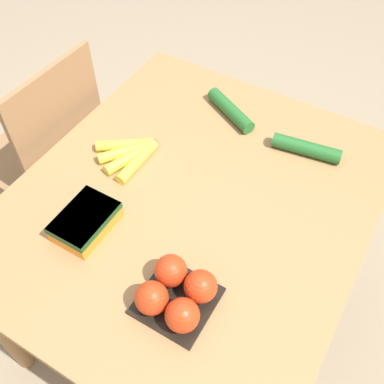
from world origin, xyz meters
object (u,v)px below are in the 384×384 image
cucumber_far (230,110)px  carrot_bag (85,221)px  banana_bunch (131,153)px  chair (50,155)px  tomato_pack (176,293)px  cucumber_near (306,148)px

cucumber_far → carrot_bag: bearing=168.5°
banana_bunch → chair: bearing=87.9°
banana_bunch → carrot_bag: carrot_bag is taller
tomato_pack → cucumber_near: tomato_pack is taller
chair → cucumber_near: bearing=109.0°
chair → carrot_bag: chair is taller
chair → cucumber_near: (0.28, -0.90, 0.26)m
banana_bunch → cucumber_far: bearing=-28.1°
tomato_pack → banana_bunch: bearing=48.0°
carrot_bag → cucumber_far: carrot_bag is taller
chair → banana_bunch: chair is taller
carrot_bag → cucumber_far: (0.62, -0.13, -0.01)m
banana_bunch → cucumber_near: (0.29, -0.47, 0.01)m
chair → cucumber_near: chair is taller
cucumber_near → cucumber_far: same height
cucumber_near → cucumber_far: bearing=82.0°
tomato_pack → chair: bearing=66.1°
carrot_bag → cucumber_near: size_ratio=0.80×
chair → banana_bunch: size_ratio=4.72×
carrot_bag → chair: bearing=58.2°
chair → banana_bunch: bearing=89.7°
tomato_pack → carrot_bag: size_ratio=1.02×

